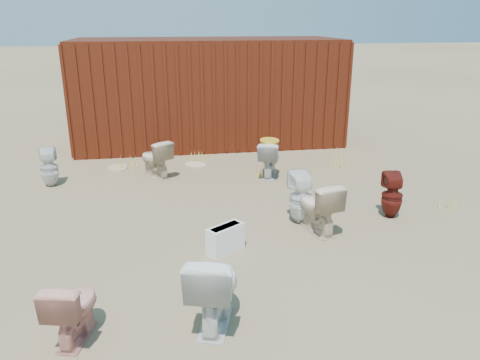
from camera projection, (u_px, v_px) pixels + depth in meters
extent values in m
plane|color=brown|center=(247.00, 231.00, 6.58)|extent=(100.00, 100.00, 0.00)
cube|color=#4E1A0D|center=(209.00, 91.00, 11.04)|extent=(6.00, 2.40, 2.40)
imported|color=tan|center=(73.00, 308.00, 4.27)|extent=(0.50, 0.70, 0.65)
imported|color=silver|center=(214.00, 287.00, 4.44)|extent=(0.66, 0.89, 0.81)
imported|color=#5E1710|center=(392.00, 195.00, 6.93)|extent=(0.36, 0.37, 0.68)
imported|color=silver|center=(49.00, 168.00, 8.23)|extent=(0.36, 0.36, 0.68)
imported|color=beige|center=(155.00, 159.00, 8.70)|extent=(0.72, 0.80, 0.71)
imported|color=beige|center=(318.00, 207.00, 6.44)|extent=(0.58, 0.81, 0.75)
imported|color=silver|center=(269.00, 159.00, 8.73)|extent=(0.59, 0.76, 0.69)
imported|color=white|center=(301.00, 198.00, 6.73)|extent=(0.37, 0.38, 0.77)
ellipsoid|color=gold|center=(270.00, 140.00, 8.61)|extent=(0.35, 0.44, 0.02)
cube|color=white|center=(225.00, 239.00, 5.94)|extent=(0.53, 0.45, 0.35)
ellipsoid|color=tan|center=(118.00, 168.00, 9.32)|extent=(0.46, 0.55, 0.02)
ellipsoid|color=beige|center=(196.00, 165.00, 9.51)|extent=(0.59, 0.58, 0.02)
cone|color=#CAC151|center=(127.00, 163.00, 9.16)|extent=(0.36, 0.36, 0.28)
cone|color=#CAC151|center=(264.00, 171.00, 8.77)|extent=(0.32, 0.32, 0.25)
cone|color=#CAC151|center=(337.00, 159.00, 9.34)|extent=(0.36, 0.36, 0.33)
cone|color=#CAC151|center=(196.00, 155.00, 9.73)|extent=(0.30, 0.30, 0.26)
cone|color=#CAC151|center=(267.00, 151.00, 9.95)|extent=(0.34, 0.34, 0.33)
cone|color=#CAC151|center=(448.00, 204.00, 7.22)|extent=(0.28, 0.28, 0.23)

